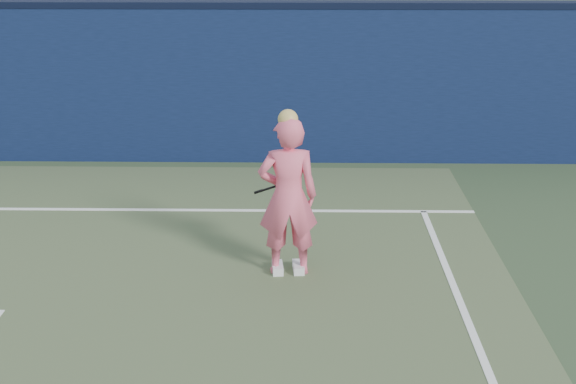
{
  "coord_description": "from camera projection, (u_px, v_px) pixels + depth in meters",
  "views": [
    {
      "loc": [
        3.1,
        -6.4,
        3.91
      ],
      "look_at": [
        2.96,
        2.02,
        0.98
      ],
      "focal_mm": 50.0,
      "sensor_mm": 36.0,
      "label": 1
    }
  ],
  "objects": [
    {
      "name": "player",
      "position": [
        288.0,
        196.0,
        8.94
      ],
      "size": [
        0.71,
        0.5,
        1.92
      ],
      "rotation": [
        0.0,
        0.0,
        3.23
      ],
      "color": "#F45F7C",
      "rests_on": "ground"
    },
    {
      "name": "backstop_wall",
      "position": [
        112.0,
        85.0,
        13.11
      ],
      "size": [
        24.0,
        0.4,
        2.5
      ],
      "primitive_type": "cube",
      "color": "#0B1633",
      "rests_on": "ground"
    },
    {
      "name": "racket",
      "position": [
        284.0,
        184.0,
        9.36
      ],
      "size": [
        0.52,
        0.15,
        0.28
      ],
      "rotation": [
        0.0,
        0.0,
        0.06
      ],
      "color": "black",
      "rests_on": "ground"
    },
    {
      "name": "wall_cap",
      "position": [
        106.0,
        4.0,
        12.68
      ],
      "size": [
        24.0,
        0.42,
        0.1
      ],
      "primitive_type": "cube",
      "color": "black",
      "rests_on": "backstop_wall"
    }
  ]
}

